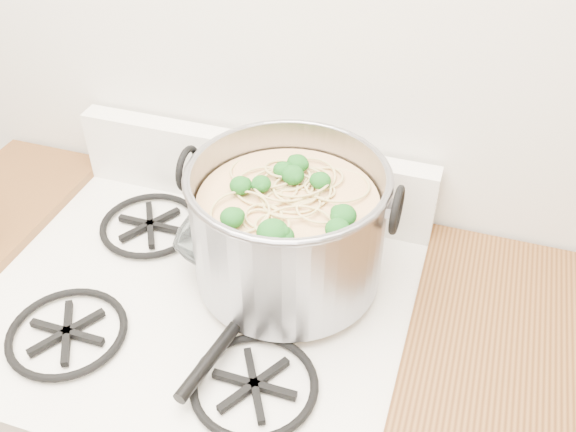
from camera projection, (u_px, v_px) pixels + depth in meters
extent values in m
cube|color=white|center=(197.00, 306.00, 1.18)|extent=(0.76, 0.65, 0.04)
cube|color=black|center=(195.00, 294.00, 1.16)|extent=(0.60, 0.56, 0.02)
cube|color=silver|center=(26.00, 381.00, 1.58)|extent=(0.25, 0.65, 0.88)
cylinder|color=gray|center=(288.00, 226.00, 1.11)|extent=(0.33, 0.33, 0.22)
torus|color=gray|center=(288.00, 176.00, 1.05)|extent=(0.35, 0.35, 0.01)
torus|color=black|center=(188.00, 169.00, 1.11)|extent=(0.01, 0.08, 0.08)
torus|color=black|center=(397.00, 210.00, 1.02)|extent=(0.01, 0.08, 0.08)
cylinder|color=tan|center=(288.00, 237.00, 1.13)|extent=(0.31, 0.31, 0.17)
sphere|color=#165418|center=(288.00, 191.00, 1.07)|extent=(0.04, 0.04, 0.04)
sphere|color=#165418|center=(288.00, 191.00, 1.07)|extent=(0.04, 0.04, 0.04)
sphere|color=#165418|center=(288.00, 191.00, 1.07)|extent=(0.04, 0.04, 0.04)
sphere|color=#165418|center=(288.00, 191.00, 1.07)|extent=(0.04, 0.04, 0.04)
sphere|color=#165418|center=(288.00, 191.00, 1.07)|extent=(0.04, 0.04, 0.04)
sphere|color=#165418|center=(288.00, 191.00, 1.07)|extent=(0.04, 0.04, 0.04)
sphere|color=#165418|center=(288.00, 191.00, 1.07)|extent=(0.04, 0.04, 0.04)
sphere|color=#165418|center=(288.00, 191.00, 1.07)|extent=(0.04, 0.04, 0.04)
sphere|color=#165418|center=(288.00, 191.00, 1.07)|extent=(0.04, 0.04, 0.04)
sphere|color=#165418|center=(288.00, 191.00, 1.07)|extent=(0.04, 0.04, 0.04)
sphere|color=#165418|center=(288.00, 191.00, 1.07)|extent=(0.04, 0.04, 0.04)
imported|color=white|center=(268.00, 250.00, 1.21)|extent=(0.14, 0.14, 0.03)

